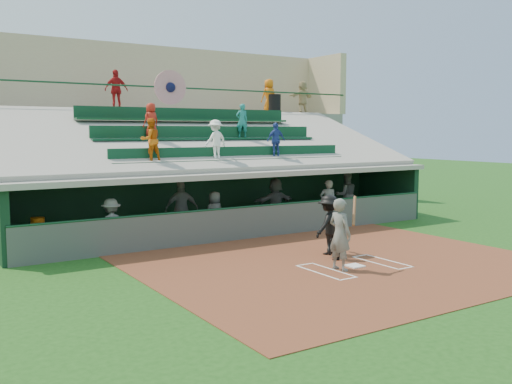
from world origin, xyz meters
TOP-DOWN VIEW (x-y plane):
  - ground at (0.00, 0.00)m, footprint 100.00×100.00m
  - dirt_slab at (0.00, 0.50)m, footprint 11.00×9.00m
  - home_plate at (0.00, 0.00)m, footprint 0.43×0.43m
  - batters_box_chalk at (0.00, 0.00)m, footprint 2.65×1.85m
  - dugout_floor at (0.00, 6.75)m, footprint 16.00×3.50m
  - concourse_slab at (0.00, 13.50)m, footprint 20.00×3.00m
  - grandstand at (-0.01, 10.51)m, footprint 20.40×10.40m
  - batter_at_plate at (-0.62, -0.10)m, footprint 0.90×0.80m
  - catcher at (0.13, 0.89)m, footprint 0.57×0.47m
  - home_umpire at (0.41, 1.60)m, footprint 1.30×1.00m
  - dugout_bench at (-0.06, 8.13)m, footprint 14.98×2.23m
  - white_table at (-6.88, 6.54)m, footprint 0.80×0.63m
  - water_cooler at (-6.87, 6.49)m, footprint 0.40×0.40m
  - dugout_player_a at (-4.97, 5.37)m, footprint 1.05×0.61m
  - dugout_player_b at (-2.13, 6.42)m, footprint 1.23×0.75m
  - dugout_player_c at (-1.00, 6.13)m, footprint 0.82×0.60m
  - dugout_player_d at (1.91, 6.59)m, footprint 1.72×0.56m
  - dugout_player_e at (3.67, 5.56)m, footprint 0.77×0.68m
  - dugout_player_f at (5.61, 6.68)m, footprint 1.15×1.04m
  - trash_bin at (5.85, 12.39)m, footprint 0.61×0.61m
  - concourse_staff_a at (-2.04, 13.13)m, footprint 1.03×0.43m
  - concourse_staff_b at (5.79, 12.83)m, footprint 0.84×0.55m
  - concourse_staff_c at (7.40, 12.15)m, footprint 1.57×0.67m

SIDE VIEW (x-z plane):
  - ground at x=0.00m, z-range 0.00..0.00m
  - dirt_slab at x=0.00m, z-range 0.00..0.02m
  - dugout_floor at x=0.00m, z-range 0.00..0.04m
  - batters_box_chalk at x=0.00m, z-range 0.02..0.03m
  - home_plate at x=0.00m, z-range 0.02..0.05m
  - dugout_bench at x=-0.06m, z-range 0.04..0.49m
  - white_table at x=-6.88m, z-range 0.04..0.69m
  - catcher at x=0.13m, z-range 0.02..1.12m
  - dugout_player_c at x=-1.00m, z-range 0.04..1.58m
  - dugout_player_a at x=-4.97m, z-range 0.04..1.66m
  - water_cooler at x=-6.87m, z-range 0.69..1.10m
  - home_umpire at x=0.41m, z-range 0.02..1.80m
  - dugout_player_e at x=3.67m, z-range 0.04..1.82m
  - dugout_player_d at x=1.91m, z-range 0.04..1.89m
  - batter_at_plate at x=-0.62m, z-range 0.01..1.96m
  - dugout_player_f at x=5.61m, z-range 0.04..1.97m
  - dugout_player_b at x=-2.13m, z-range 0.04..2.00m
  - grandstand at x=-0.01m, z-range -1.64..6.16m
  - concourse_slab at x=0.00m, z-range 0.00..4.60m
  - trash_bin at x=5.85m, z-range 4.60..5.52m
  - concourse_staff_c at x=7.40m, z-range 4.60..6.24m
  - concourse_staff_b at x=5.79m, z-range 4.60..6.31m
  - concourse_staff_a at x=-2.04m, z-range 4.60..6.36m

